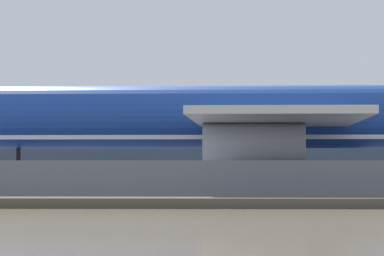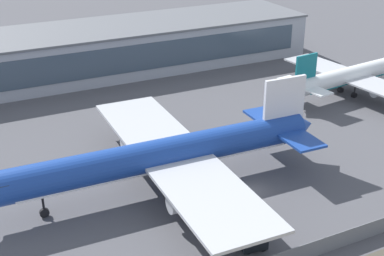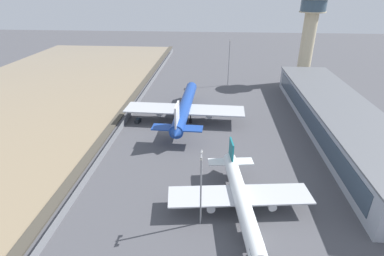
# 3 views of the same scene
# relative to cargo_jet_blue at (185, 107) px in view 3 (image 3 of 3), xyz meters

# --- Properties ---
(ground_plane) EXTENTS (500.00, 500.00, 0.00)m
(ground_plane) POSITION_rel_cargo_jet_blue_xyz_m (11.04, -6.28, -5.43)
(ground_plane) COLOR #4C4C51
(shoreline_seawall) EXTENTS (320.00, 3.00, 0.50)m
(shoreline_seawall) POSITION_rel_cargo_jet_blue_xyz_m (11.04, -26.78, -5.18)
(shoreline_seawall) COLOR #474238
(shoreline_seawall) RESTS_ON ground
(perimeter_fence) EXTENTS (280.00, 0.10, 2.35)m
(perimeter_fence) POSITION_rel_cargo_jet_blue_xyz_m (11.04, -22.28, -4.26)
(perimeter_fence) COLOR slate
(perimeter_fence) RESTS_ON ground
(cargo_jet_blue) EXTENTS (52.66, 45.42, 14.24)m
(cargo_jet_blue) POSITION_rel_cargo_jet_blue_xyz_m (0.00, 0.00, 0.00)
(cargo_jet_blue) COLOR #193D93
(cargo_jet_blue) RESTS_ON ground
(passenger_jet_white_teal) EXTENTS (38.87, 33.80, 10.94)m
(passenger_jet_white_teal) POSITION_rel_cargo_jet_blue_xyz_m (51.37, 17.86, -1.26)
(passenger_jet_white_teal) COLOR white
(passenger_jet_white_teal) RESTS_ON ground
(baggage_tug) EXTENTS (3.42, 2.10, 1.80)m
(baggage_tug) POSITION_rel_cargo_jet_blue_xyz_m (3.93, -17.84, -4.63)
(baggage_tug) COLOR #1E2328
(baggage_tug) RESTS_ON ground
(ops_van) EXTENTS (5.49, 2.99, 2.48)m
(ops_van) POSITION_rel_cargo_jet_blue_xyz_m (60.07, 19.74, -4.15)
(ops_van) COLOR white
(ops_van) RESTS_ON ground
(control_tower) EXTENTS (13.38, 13.38, 44.18)m
(control_tower) POSITION_rel_cargo_jet_blue_xyz_m (-54.13, 57.80, 20.07)
(control_tower) COLOR #C6B793
(control_tower) RESTS_ON ground
(terminal_building) EXTENTS (104.70, 21.67, 10.51)m
(terminal_building) POSITION_rel_cargo_jet_blue_xyz_m (6.49, 55.22, -0.17)
(terminal_building) COLOR #9EA3AD
(terminal_building) RESTS_ON ground
(apron_light_mast_apron_west) EXTENTS (3.20, 0.40, 18.08)m
(apron_light_mast_apron_west) POSITION_rel_cargo_jet_blue_xyz_m (55.77, 8.93, 4.86)
(apron_light_mast_apron_west) COLOR gray
(apron_light_mast_apron_west) RESTS_ON ground
(apron_light_mast_apron_east) EXTENTS (3.20, 0.40, 23.54)m
(apron_light_mast_apron_east) POSITION_rel_cargo_jet_blue_xyz_m (-46.34, 18.00, 7.64)
(apron_light_mast_apron_east) COLOR gray
(apron_light_mast_apron_east) RESTS_ON ground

